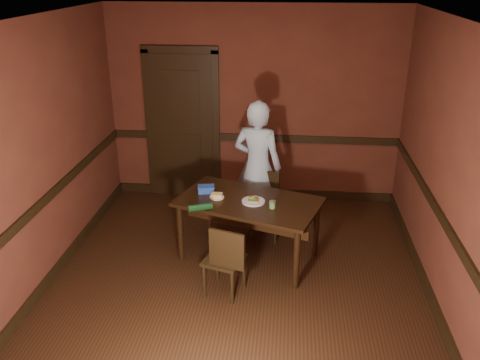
% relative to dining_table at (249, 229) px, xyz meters
% --- Properties ---
extents(floor, '(4.00, 4.50, 0.01)m').
position_rel_dining_table_xyz_m(floor, '(-0.08, -0.55, -0.36)').
color(floor, black).
rests_on(floor, ground).
extents(ceiling, '(4.00, 4.50, 0.01)m').
position_rel_dining_table_xyz_m(ceiling, '(-0.08, -0.55, 2.34)').
color(ceiling, silver).
rests_on(ceiling, ground).
extents(wall_back, '(4.00, 0.02, 2.70)m').
position_rel_dining_table_xyz_m(wall_back, '(-0.08, 1.70, 0.99)').
color(wall_back, '#5A281B').
rests_on(wall_back, ground).
extents(wall_front, '(4.00, 0.02, 2.70)m').
position_rel_dining_table_xyz_m(wall_front, '(-0.08, -2.80, 0.99)').
color(wall_front, '#5A281B').
rests_on(wall_front, ground).
extents(wall_left, '(0.02, 4.50, 2.70)m').
position_rel_dining_table_xyz_m(wall_left, '(-2.08, -0.55, 0.99)').
color(wall_left, '#5A281B').
rests_on(wall_left, ground).
extents(wall_right, '(0.02, 4.50, 2.70)m').
position_rel_dining_table_xyz_m(wall_right, '(1.92, -0.55, 0.99)').
color(wall_right, '#5A281B').
rests_on(wall_right, ground).
extents(dado_back, '(4.00, 0.03, 0.10)m').
position_rel_dining_table_xyz_m(dado_back, '(-0.08, 1.69, 0.54)').
color(dado_back, black).
rests_on(dado_back, ground).
extents(dado_left, '(0.03, 4.50, 0.10)m').
position_rel_dining_table_xyz_m(dado_left, '(-2.06, -0.55, 0.54)').
color(dado_left, black).
rests_on(dado_left, ground).
extents(dado_right, '(0.03, 4.50, 0.10)m').
position_rel_dining_table_xyz_m(dado_right, '(1.91, -0.55, 0.54)').
color(dado_right, black).
rests_on(dado_right, ground).
extents(baseboard_back, '(4.00, 0.03, 0.12)m').
position_rel_dining_table_xyz_m(baseboard_back, '(-0.08, 1.69, -0.30)').
color(baseboard_back, black).
rests_on(baseboard_back, ground).
extents(baseboard_left, '(0.03, 4.50, 0.12)m').
position_rel_dining_table_xyz_m(baseboard_left, '(-2.06, -0.55, -0.30)').
color(baseboard_left, black).
rests_on(baseboard_left, ground).
extents(baseboard_right, '(0.03, 4.50, 0.12)m').
position_rel_dining_table_xyz_m(baseboard_right, '(1.91, -0.55, -0.30)').
color(baseboard_right, black).
rests_on(baseboard_right, ground).
extents(door, '(1.05, 0.07, 2.20)m').
position_rel_dining_table_xyz_m(door, '(-1.08, 1.67, 0.73)').
color(door, black).
rests_on(door, ground).
extents(dining_table, '(1.74, 1.31, 0.72)m').
position_rel_dining_table_xyz_m(dining_table, '(0.00, 0.00, 0.00)').
color(dining_table, black).
rests_on(dining_table, floor).
extents(chair_far, '(0.49, 0.49, 0.81)m').
position_rel_dining_table_xyz_m(chair_far, '(0.21, 0.53, 0.04)').
color(chair_far, black).
rests_on(chair_far, floor).
extents(chair_near, '(0.46, 0.46, 0.79)m').
position_rel_dining_table_xyz_m(chair_near, '(-0.19, -0.71, 0.03)').
color(chair_near, black).
rests_on(chair_near, floor).
extents(person, '(0.69, 0.54, 1.67)m').
position_rel_dining_table_xyz_m(person, '(0.04, 0.76, 0.47)').
color(person, silver).
rests_on(person, floor).
extents(sandwich_plate, '(0.26, 0.26, 0.06)m').
position_rel_dining_table_xyz_m(sandwich_plate, '(0.05, -0.04, 0.38)').
color(sandwich_plate, silver).
rests_on(sandwich_plate, dining_table).
extents(sauce_jar, '(0.07, 0.07, 0.08)m').
position_rel_dining_table_xyz_m(sauce_jar, '(0.27, -0.17, 0.40)').
color(sauce_jar, '#609941').
rests_on(sauce_jar, dining_table).
extents(cheese_saucer, '(0.17, 0.17, 0.05)m').
position_rel_dining_table_xyz_m(cheese_saucer, '(-0.36, 0.03, 0.38)').
color(cheese_saucer, silver).
rests_on(cheese_saucer, dining_table).
extents(food_tub, '(0.21, 0.16, 0.08)m').
position_rel_dining_table_xyz_m(food_tub, '(-0.51, 0.16, 0.40)').
color(food_tub, '#2A52B2').
rests_on(food_tub, dining_table).
extents(wrapped_veg, '(0.27, 0.17, 0.07)m').
position_rel_dining_table_xyz_m(wrapped_veg, '(-0.49, -0.30, 0.40)').
color(wrapped_veg, '#113817').
rests_on(wrapped_veg, dining_table).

